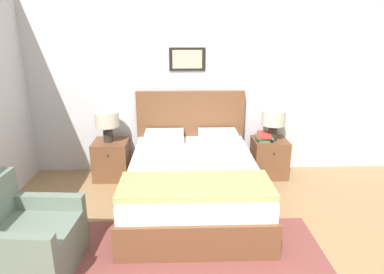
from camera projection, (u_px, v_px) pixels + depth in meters
The scene contains 11 objects.
wall_back at pixel (204, 82), 4.80m from camera, with size 7.31×0.09×2.60m.
area_rug_main at pixel (186, 273), 2.96m from camera, with size 2.60×1.72×0.01m.
bed at pixel (193, 181), 4.04m from camera, with size 1.51×2.11×1.19m.
armchair at pixel (26, 241), 2.94m from camera, with size 0.80×0.80×0.81m.
nightstand_near_window at pixel (112, 159), 4.79m from camera, with size 0.47×0.48×0.54m.
nightstand_by_door at pixel (269, 158), 4.86m from camera, with size 0.47×0.48×0.54m.
table_lamp_near_window at pixel (107, 121), 4.60m from camera, with size 0.32×0.32×0.42m.
table_lamp_by_door at pixel (273, 120), 4.67m from camera, with size 0.32×0.32×0.42m.
book_thick_bottom at pixel (264, 139), 4.72m from camera, with size 0.17×0.22×0.04m.
book_hardcover_middle at pixel (264, 137), 4.71m from camera, with size 0.22×0.22×0.03m.
book_novel_upper at pixel (264, 135), 4.70m from camera, with size 0.23×0.29×0.04m.
Camera 1 is at (-0.33, -1.87, 2.04)m, focal length 32.00 mm.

